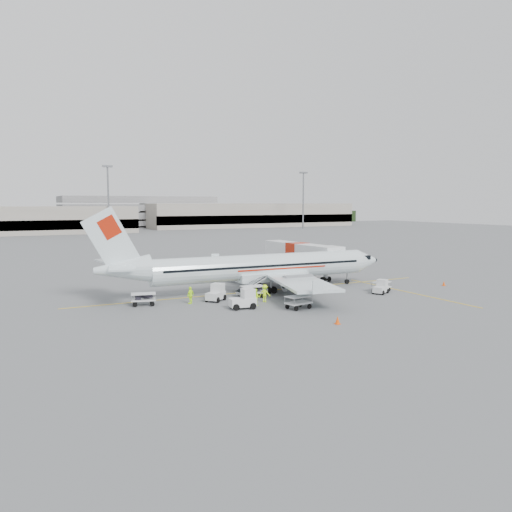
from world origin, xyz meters
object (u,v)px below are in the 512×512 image
object	(u,v)px
tug_mid	(242,299)
tug_aft	(216,293)
aircraft	(263,250)
belt_loader	(252,284)
jet_bridge	(297,259)
tug_fore	(381,287)

from	to	relation	value
tug_mid	tug_aft	size ratio (longest dim) A/B	1.09
aircraft	tug_aft	world-z (taller)	aircraft
tug_aft	belt_loader	bearing A→B (deg)	-27.69
aircraft	tug_aft	xyz separation A→B (m)	(-7.12, -3.13, -3.85)
aircraft	jet_bridge	xyz separation A→B (m)	(9.84, 8.50, -2.43)
tug_aft	tug_fore	bearing A→B (deg)	-54.73
tug_fore	tug_aft	distance (m)	18.36
tug_fore	jet_bridge	bearing A→B (deg)	65.63
aircraft	tug_aft	bearing A→B (deg)	-154.31
tug_fore	tug_mid	bearing A→B (deg)	153.11
jet_bridge	tug_mid	bearing A→B (deg)	-137.99
tug_fore	tug_aft	size ratio (longest dim) A/B	0.88
tug_fore	belt_loader	bearing A→B (deg)	129.70
aircraft	belt_loader	size ratio (longest dim) A/B	7.65
belt_loader	tug_mid	xyz separation A→B (m)	(-3.88, -5.68, -0.27)
belt_loader	tug_mid	size ratio (longest dim) A/B	1.83
jet_bridge	aircraft	bearing A→B (deg)	-142.34
jet_bridge	belt_loader	world-z (taller)	jet_bridge
aircraft	tug_mid	world-z (taller)	aircraft
belt_loader	tug_mid	bearing A→B (deg)	-139.45
jet_bridge	tug_aft	xyz separation A→B (m)	(-16.96, -11.63, -1.41)
tug_mid	belt_loader	bearing A→B (deg)	63.43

